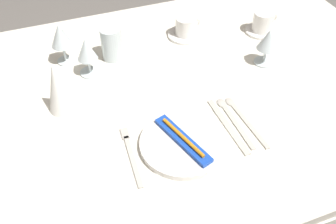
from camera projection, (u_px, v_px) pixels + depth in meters
name	position (u px, v px, depth m)	size (l,w,h in m)	color
ground_plane	(159.00, 212.00, 1.71)	(6.00, 6.00, 0.00)	slate
dining_table	(156.00, 112.00, 1.24)	(1.80, 1.11, 0.74)	silver
dinner_plate	(183.00, 143.00, 1.03)	(0.24, 0.24, 0.02)	white
toothbrush_package	(183.00, 139.00, 1.01)	(0.10, 0.21, 0.02)	blue
fork_outer	(131.00, 153.00, 1.01)	(0.03, 0.21, 0.00)	beige
dinner_knife	(229.00, 127.00, 1.08)	(0.02, 0.23, 0.00)	beige
spoon_soup	(231.00, 117.00, 1.11)	(0.03, 0.22, 0.01)	beige
spoon_dessert	(242.00, 116.00, 1.11)	(0.03, 0.23, 0.01)	beige
saucer_left	(185.00, 35.00, 1.42)	(0.13, 0.13, 0.01)	white
coffee_cup_left	(186.00, 26.00, 1.39)	(0.10, 0.08, 0.07)	white
saucer_right	(261.00, 31.00, 1.44)	(0.12, 0.12, 0.01)	white
coffee_cup_right	(263.00, 21.00, 1.41)	(0.10, 0.08, 0.07)	white
wine_glass_centre	(87.00, 51.00, 1.20)	(0.07, 0.07, 0.14)	silver
wine_glass_left	(61.00, 37.00, 1.23)	(0.07, 0.07, 0.15)	silver
wine_glass_right	(268.00, 41.00, 1.24)	(0.07, 0.07, 0.13)	silver
drink_tumbler	(112.00, 44.00, 1.28)	(0.07, 0.07, 0.12)	silver
napkin_folded	(57.00, 88.00, 1.08)	(0.08, 0.08, 0.17)	white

